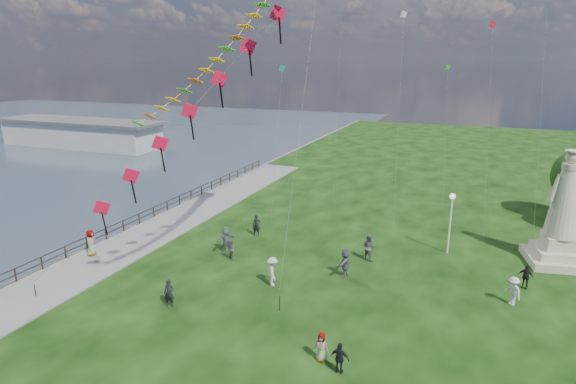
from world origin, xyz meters
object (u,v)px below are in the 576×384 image
at_px(person_1, 230,250).
at_px(person_7, 369,247).
at_px(person_5, 226,239).
at_px(pier_pavilion, 81,133).
at_px(person_9, 526,276).
at_px(lamppost, 451,211).
at_px(person_8, 513,291).
at_px(statue, 562,222).
at_px(person_10, 91,244).
at_px(person_11, 345,263).
at_px(person_2, 273,271).
at_px(person_0, 169,293).
at_px(person_4, 321,347).
at_px(person_6, 256,225).
at_px(person_3, 340,358).

distance_m(person_1, person_7, 9.72).
bearing_deg(person_5, person_1, -113.65).
xyz_separation_m(pier_pavilion, person_9, (65.47, -30.78, -1.07)).
height_order(lamppost, person_8, lamppost).
xyz_separation_m(person_1, person_8, (18.14, 0.33, 0.11)).
relative_size(statue, person_1, 5.30).
relative_size(pier_pavilion, statue, 3.78).
xyz_separation_m(person_1, person_5, (-1.01, 1.25, 0.19)).
height_order(person_10, person_11, person_10).
bearing_deg(person_2, person_9, -100.40).
relative_size(person_7, person_9, 1.25).
distance_m(pier_pavilion, person_7, 63.14).
xyz_separation_m(person_9, person_11, (-10.76, -2.53, 0.18)).
height_order(person_2, person_11, person_11).
distance_m(person_2, person_11, 4.82).
xyz_separation_m(person_0, person_10, (-9.47, 4.00, 0.13)).
distance_m(person_1, person_4, 13.10).
bearing_deg(statue, person_0, -155.97).
relative_size(pier_pavilion, person_10, 15.70).
relative_size(statue, person_6, 4.60).
distance_m(lamppost, person_3, 16.92).
bearing_deg(person_3, person_10, -13.47).
distance_m(person_5, person_11, 9.26).
xyz_separation_m(person_2, person_8, (13.78, 2.85, -0.07)).
distance_m(person_5, person_8, 19.18).
distance_m(person_2, person_4, 8.25).
height_order(person_3, person_6, person_6).
bearing_deg(person_11, person_3, 15.06).
bearing_deg(person_10, person_6, -70.49).
bearing_deg(statue, person_10, -171.46).
height_order(person_9, person_11, person_11).
bearing_deg(pier_pavilion, person_4, -37.19).
xyz_separation_m(person_1, person_3, (10.66, -9.42, 0.00)).
distance_m(person_2, person_7, 7.72).
xyz_separation_m(person_1, person_7, (9.01, 3.64, 0.21)).
relative_size(person_9, person_11, 0.81).
bearing_deg(person_6, person_11, -44.09).
bearing_deg(person_10, person_3, -129.65).
bearing_deg(person_4, person_3, -22.43).
relative_size(statue, person_11, 4.21).
relative_size(statue, person_0, 4.81).
bearing_deg(person_3, person_0, -8.07).
bearing_deg(person_6, person_2, -73.62).
relative_size(lamppost, person_2, 2.44).
bearing_deg(person_6, person_7, -24.10).
distance_m(lamppost, person_5, 16.35).
xyz_separation_m(person_0, person_11, (8.24, 7.58, 0.12)).
relative_size(statue, person_2, 4.29).
bearing_deg(person_5, person_9, -57.83).
xyz_separation_m(pier_pavilion, lamppost, (60.63, -26.75, 1.42)).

